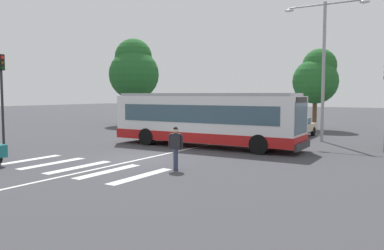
# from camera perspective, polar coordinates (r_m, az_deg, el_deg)

# --- Properties ---
(ground_plane) EXTENTS (160.00, 160.00, 0.00)m
(ground_plane) POSITION_cam_1_polar(r_m,az_deg,el_deg) (18.68, -7.03, -4.77)
(ground_plane) COLOR #3D3D42
(city_transit_bus) EXTENTS (11.21, 2.87, 3.06)m
(city_transit_bus) POSITION_cam_1_polar(r_m,az_deg,el_deg) (22.35, 1.97, 0.88)
(city_transit_bus) COLOR black
(city_transit_bus) RESTS_ON ground_plane
(pedestrian_crossing_street) EXTENTS (0.53, 0.41, 1.72)m
(pedestrian_crossing_street) POSITION_cam_1_polar(r_m,az_deg,el_deg) (15.53, -2.40, -3.02)
(pedestrian_crossing_street) COLOR #333856
(pedestrian_crossing_street) RESTS_ON ground_plane
(parked_car_teal) EXTENTS (2.02, 4.57, 1.35)m
(parked_car_teal) POSITION_cam_1_polar(r_m,az_deg,el_deg) (30.52, 5.17, 0.29)
(parked_car_teal) COLOR black
(parked_car_teal) RESTS_ON ground_plane
(parked_car_white) EXTENTS (2.04, 4.59, 1.35)m
(parked_car_white) POSITION_cam_1_polar(r_m,az_deg,el_deg) (29.39, 10.26, 0.07)
(parked_car_white) COLOR black
(parked_car_white) RESTS_ON ground_plane
(parked_car_champagne) EXTENTS (1.90, 4.51, 1.35)m
(parked_car_champagne) POSITION_cam_1_polar(r_m,az_deg,el_deg) (28.44, 14.86, -0.15)
(parked_car_champagne) COLOR black
(parked_car_champagne) RESTS_ON ground_plane
(traffic_light_near_corner) EXTENTS (0.33, 0.32, 5.24)m
(traffic_light_near_corner) POSITION_cam_1_polar(r_m,az_deg,el_deg) (24.75, -25.94, 5.17)
(traffic_light_near_corner) COLOR #28282B
(traffic_light_near_corner) RESTS_ON ground_plane
(twin_arm_street_lamp) EXTENTS (5.16, 0.32, 8.73)m
(twin_arm_street_lamp) POSITION_cam_1_polar(r_m,az_deg,el_deg) (26.30, 18.62, 9.59)
(twin_arm_street_lamp) COLOR #939399
(twin_arm_street_lamp) RESTS_ON ground_plane
(background_tree_left) EXTENTS (4.86, 4.86, 8.44)m
(background_tree_left) POSITION_cam_1_polar(r_m,az_deg,el_deg) (39.13, -8.45, 7.99)
(background_tree_left) COLOR brown
(background_tree_left) RESTS_ON ground_plane
(background_tree_right) EXTENTS (3.80, 3.80, 6.85)m
(background_tree_right) POSITION_cam_1_polar(r_m,az_deg,el_deg) (35.02, 17.67, 6.71)
(background_tree_right) COLOR brown
(background_tree_right) RESTS_ON ground_plane
(crosswalk_painted_stripes) EXTENTS (7.08, 3.32, 0.01)m
(crosswalk_painted_stripes) POSITION_cam_1_polar(r_m,az_deg,el_deg) (16.88, -16.13, -5.90)
(crosswalk_painted_stripes) COLOR silver
(crosswalk_painted_stripes) RESTS_ON ground_plane
(lane_center_line) EXTENTS (0.16, 24.00, 0.01)m
(lane_center_line) POSITION_cam_1_polar(r_m,az_deg,el_deg) (20.17, -3.13, -4.05)
(lane_center_line) COLOR silver
(lane_center_line) RESTS_ON ground_plane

